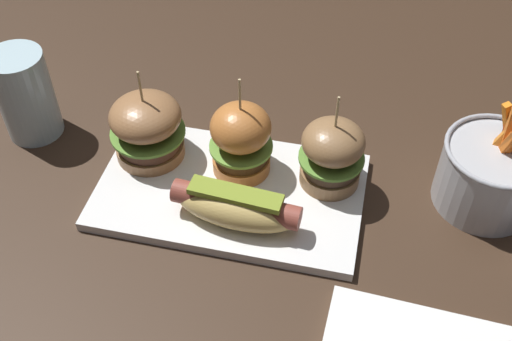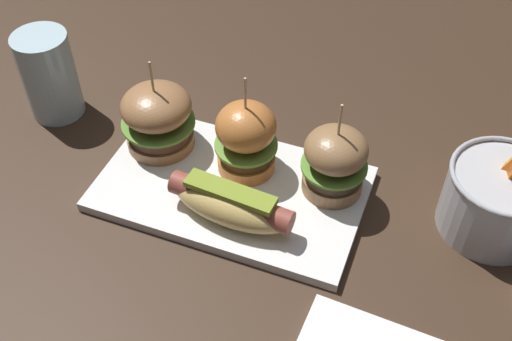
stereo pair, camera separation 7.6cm
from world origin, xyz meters
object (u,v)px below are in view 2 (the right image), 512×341
Objects in this scene: hot_dog at (231,204)px; water_glass at (49,75)px; platter_main at (232,189)px; slider_right at (335,161)px; slider_left at (158,117)px; fries_bucket at (498,199)px; slider_center at (246,138)px.

hot_dog is 0.35m from water_glass.
slider_right is (0.12, 0.04, 0.05)m from platter_main.
slider_right reaches higher than platter_main.
slider_left is 0.44m from fries_bucket.
slider_left is (-0.14, 0.09, 0.02)m from hot_dog.
water_glass is at bearing 177.56° from slider_right.
platter_main is 0.32m from water_glass.
slider_right is at bearing -173.48° from fries_bucket.
hot_dog is 1.24× the size of water_glass.
fries_bucket is at bearing 4.87° from slider_center.
water_glass is at bearing -179.60° from fries_bucket.
fries_bucket is (0.20, 0.02, -0.01)m from slider_right.
slider_center is 1.13× the size of water_glass.
water_glass is (-0.63, -0.00, 0.02)m from fries_bucket.
fries_bucket is at bearing 6.52° from slider_right.
slider_right is 0.99× the size of fries_bucket.
platter_main is at bearing -11.27° from water_glass.
slider_center is (-0.02, 0.09, 0.03)m from hot_dog.
hot_dog is 1.16× the size of slider_right.
hot_dog is at bearing -137.56° from slider_right.
platter_main is 0.07m from slider_center.
slider_center reaches higher than fries_bucket.
platter_main is 0.33m from fries_bucket.
slider_center reaches higher than slider_left.
slider_left is at bearing -179.04° from slider_right.
hot_dog is 0.09m from slider_center.
slider_center reaches higher than water_glass.
slider_center reaches higher than slider_right.
hot_dog is at bearing -32.03° from slider_left.
fries_bucket is at bearing 0.40° from water_glass.
slider_left reaches higher than hot_dog.
fries_bucket is at bearing 3.46° from slider_left.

